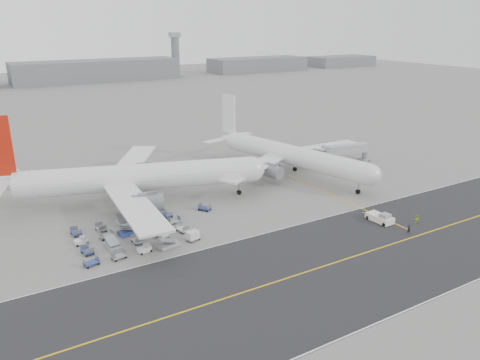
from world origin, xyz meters
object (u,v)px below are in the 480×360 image
airliner_a (133,178)px  ground_crew_b (417,219)px  pushback_tug (380,218)px  control_tower (175,53)px  jet_bridge (346,150)px  airliner_b (289,154)px  ground_crew_a (409,229)px

airliner_a → ground_crew_b: 61.19m
pushback_tug → airliner_a: bearing=134.7°
control_tower → jet_bridge: size_ratio=2.08×
pushback_tug → ground_crew_b: (5.96, -4.14, -0.01)m
airliner_b → ground_crew_b: (3.40, -39.61, -4.55)m
airliner_a → jet_bridge: 63.00m
control_tower → airliner_b: bearing=-106.2°
ground_crew_a → ground_crew_b: (5.51, 2.76, -0.09)m
control_tower → airliner_a: 263.98m
airliner_b → ground_crew_b: airliner_b is taller
airliner_b → pushback_tug: bearing=-108.0°
control_tower → ground_crew_b: bearing=-103.3°
jet_bridge → ground_crew_a: (-22.37, -42.15, -2.96)m
jet_bridge → airliner_b: bearing=-169.5°
control_tower → ground_crew_a: 290.78m
pushback_tug → jet_bridge: bearing=53.5°
ground_crew_a → ground_crew_b: size_ratio=1.11×
jet_bridge → ground_crew_a: size_ratio=7.93×
airliner_b → ground_crew_b: size_ratio=31.16×
ground_crew_b → jet_bridge: bearing=-100.5°
control_tower → pushback_tug: size_ratio=4.22×
jet_bridge → ground_crew_b: 42.96m
jet_bridge → ground_crew_b: size_ratio=8.77×
pushback_tug → ground_crew_a: bearing=-89.8°
airliner_b → control_tower: bearing=60.0°
ground_crew_b → airliner_b: bearing=-72.4°
jet_bridge → ground_crew_a: 47.81m
control_tower → jet_bridge: 244.59m
control_tower → ground_crew_a: size_ratio=16.49×
airliner_b → ground_crew_a: size_ratio=28.17×
airliner_a → ground_crew_a: bearing=-119.0°
control_tower → airliner_a: (-112.07, -238.80, -10.17)m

